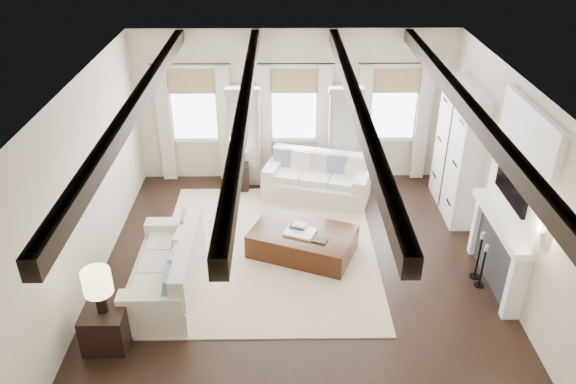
{
  "coord_description": "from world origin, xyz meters",
  "views": [
    {
      "loc": [
        -0.25,
        -7.17,
        5.72
      ],
      "look_at": [
        -0.16,
        0.97,
        1.15
      ],
      "focal_mm": 35.0,
      "sensor_mm": 36.0,
      "label": 1
    }
  ],
  "objects_px": {
    "ottoman": "(303,242)",
    "side_table_back": "(239,177)",
    "side_table_front": "(106,327)",
    "sofa_back": "(317,180)",
    "sofa_left": "(169,271)"
  },
  "relations": [
    {
      "from": "side_table_front",
      "to": "ottoman",
      "type": "bearing_deg",
      "value": 37.62
    },
    {
      "from": "ottoman",
      "to": "side_table_back",
      "type": "bearing_deg",
      "value": 140.04
    },
    {
      "from": "sofa_back",
      "to": "side_table_front",
      "type": "xyz_separation_m",
      "value": [
        -3.16,
        -4.17,
        -0.07
      ]
    },
    {
      "from": "sofa_back",
      "to": "side_table_front",
      "type": "relative_size",
      "value": 3.84
    },
    {
      "from": "sofa_left",
      "to": "side_table_back",
      "type": "height_order",
      "value": "sofa_left"
    },
    {
      "from": "ottoman",
      "to": "sofa_back",
      "type": "bearing_deg",
      "value": 101.7
    },
    {
      "from": "side_table_front",
      "to": "side_table_back",
      "type": "bearing_deg",
      "value": 70.87
    },
    {
      "from": "sofa_back",
      "to": "ottoman",
      "type": "bearing_deg",
      "value": -100.33
    },
    {
      "from": "sofa_left",
      "to": "ottoman",
      "type": "relative_size",
      "value": 1.27
    },
    {
      "from": "sofa_left",
      "to": "ottoman",
      "type": "xyz_separation_m",
      "value": [
        2.12,
        0.98,
        -0.15
      ]
    },
    {
      "from": "sofa_left",
      "to": "side_table_front",
      "type": "xyz_separation_m",
      "value": [
        -0.67,
        -1.17,
        -0.08
      ]
    },
    {
      "from": "sofa_left",
      "to": "ottoman",
      "type": "bearing_deg",
      "value": 24.86
    },
    {
      "from": "side_table_front",
      "to": "side_table_back",
      "type": "distance_m",
      "value": 4.74
    },
    {
      "from": "sofa_left",
      "to": "ottoman",
      "type": "distance_m",
      "value": 2.34
    },
    {
      "from": "side_table_back",
      "to": "ottoman",
      "type": "bearing_deg",
      "value": -61.99
    }
  ]
}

